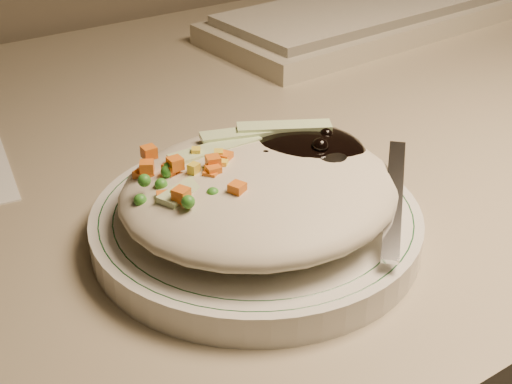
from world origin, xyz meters
TOP-DOWN VIEW (x-y plane):
  - desk at (0.00, 1.38)m, footprint 1.40×0.70m
  - plate at (-0.11, 1.21)m, footprint 0.23×0.23m
  - plate_rim at (-0.11, 1.21)m, footprint 0.22×0.22m
  - meal at (-0.10, 1.21)m, footprint 0.21×0.19m
  - keyboard at (0.31, 1.53)m, footprint 0.51×0.20m

SIDE VIEW (x-z plane):
  - desk at x=0.00m, z-range 0.17..0.91m
  - plate at x=-0.11m, z-range 0.74..0.76m
  - keyboard at x=0.31m, z-range 0.74..0.77m
  - plate_rim at x=-0.11m, z-range 0.76..0.76m
  - meal at x=-0.10m, z-range 0.76..0.81m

